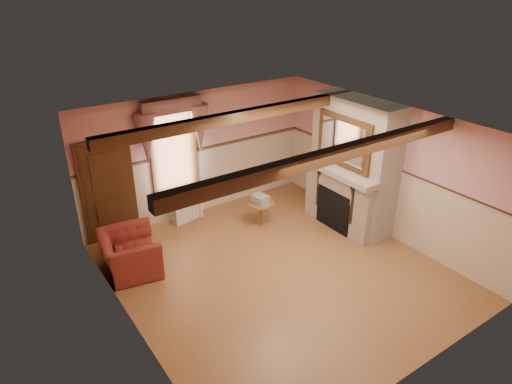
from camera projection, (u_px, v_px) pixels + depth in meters
floor at (278, 271)px, 8.56m from camera, size 5.50×6.00×0.01m
ceiling at (281, 127)px, 7.34m from camera, size 5.50×6.00×0.01m
wall_back at (198, 154)px, 10.18m from camera, size 5.50×0.02×2.80m
wall_front at (423, 295)px, 5.72m from camera, size 5.50×0.02×2.80m
wall_left at (127, 254)px, 6.55m from camera, size 0.02×6.00×2.80m
wall_right at (386, 170)px, 9.35m from camera, size 0.02×6.00×2.80m
wainscot at (279, 236)px, 8.23m from camera, size 5.50×6.00×1.50m
chair_rail at (279, 199)px, 7.91m from camera, size 5.50×6.00×0.08m
firebox at (335, 209)px, 9.83m from camera, size 0.20×0.95×0.90m
armchair at (130, 253)px, 8.41m from camera, size 1.21×1.33×0.75m
side_table at (261, 214)px, 10.00m from camera, size 0.59×0.59×0.55m
book_stack at (260, 200)px, 9.78m from camera, size 0.31×0.36×0.20m
radiator at (187, 208)px, 10.18m from camera, size 0.72×0.27×0.60m
bowl at (356, 167)px, 9.33m from camera, size 0.36×0.36×0.09m
mantel_clock at (325, 150)px, 10.02m from camera, size 0.14×0.24×0.20m
oil_lamp at (327, 150)px, 9.95m from camera, size 0.11×0.11×0.28m
candle_red at (366, 169)px, 9.12m from camera, size 0.06×0.06×0.16m
jar_yellow at (356, 165)px, 9.34m from camera, size 0.06×0.06×0.12m
fireplace at (354, 164)px, 9.63m from camera, size 0.85×2.00×2.80m
mantel at (347, 167)px, 9.56m from camera, size 1.05×2.05×0.12m
overmantel_mirror at (343, 142)px, 9.20m from camera, size 0.06×1.44×1.04m
door at (108, 192)px, 9.21m from camera, size 1.10×0.10×2.10m
window at (173, 149)px, 9.74m from camera, size 1.06×0.08×2.02m
window_drapes at (173, 123)px, 9.41m from camera, size 1.30×0.14×1.40m
ceiling_beam_front at (332, 155)px, 6.49m from camera, size 5.50×0.18×0.20m
ceiling_beam_back at (241, 116)px, 8.28m from camera, size 5.50×0.18×0.20m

